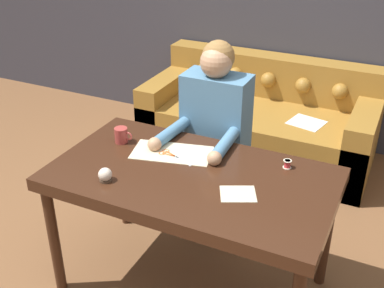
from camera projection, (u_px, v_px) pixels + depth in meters
name	position (u px, v px, depth m)	size (l,w,h in m)	color
ground_plane	(169.00, 282.00, 2.87)	(16.00, 16.00, 0.00)	brown
dining_table	(191.00, 186.00, 2.53)	(1.47, 0.82, 0.77)	#381E11
couch	(260.00, 122.00, 4.15)	(1.91, 0.90, 0.80)	olive
person	(215.00, 142.00, 3.04)	(0.45, 0.63, 1.31)	#33281E
pattern_paper_main	(172.00, 153.00, 2.68)	(0.48, 0.33, 0.00)	beige
pattern_paper_offcut	(238.00, 194.00, 2.32)	(0.22, 0.20, 0.00)	beige
scissors	(171.00, 155.00, 2.65)	(0.23, 0.11, 0.01)	silver
mug	(122.00, 135.00, 2.77)	(0.11, 0.08, 0.09)	#9E3833
thread_spool	(287.00, 164.00, 2.53)	(0.04, 0.04, 0.05)	red
pin_cushion	(105.00, 175.00, 2.41)	(0.07, 0.07, 0.07)	#4C3828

